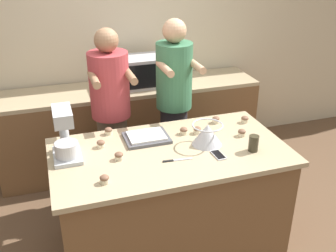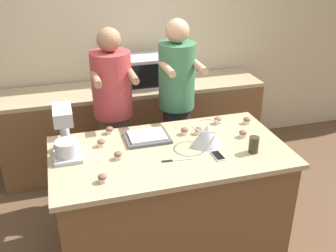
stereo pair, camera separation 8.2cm
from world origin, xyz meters
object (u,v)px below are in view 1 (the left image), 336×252
(cupcake_2, at_px, (197,130))
(cupcake_3, at_px, (245,119))
(microwave_oven, at_px, (141,71))
(cupcake_8, at_px, (104,179))
(cupcake_4, at_px, (119,156))
(mixing_bowl, at_px, (207,134))
(stand_mixer, at_px, (65,137))
(baking_tray, at_px, (147,137))
(cupcake_0, at_px, (184,131))
(cupcake_7, at_px, (242,133))
(person_right, at_px, (174,106))
(cupcake_6, at_px, (216,120))
(drinking_glass, at_px, (254,143))
(cupcake_5, at_px, (101,144))
(person_left, at_px, (112,116))
(cupcake_1, at_px, (109,131))
(knife, at_px, (176,160))
(cell_phone, at_px, (218,155))

(cupcake_2, height_order, cupcake_3, same)
(microwave_oven, xyz_separation_m, cupcake_8, (-0.68, -1.68, -0.15))
(cupcake_2, relative_size, cupcake_4, 1.00)
(mixing_bowl, bearing_deg, stand_mixer, 173.29)
(baking_tray, distance_m, cupcake_0, 0.32)
(cupcake_0, xyz_separation_m, cupcake_7, (0.44, -0.18, 0.00))
(person_right, relative_size, mixing_bowl, 7.13)
(cupcake_4, bearing_deg, cupcake_6, 21.02)
(cupcake_4, bearing_deg, cupcake_7, 3.57)
(cupcake_4, height_order, cupcake_6, same)
(drinking_glass, distance_m, cupcake_5, 1.16)
(person_left, height_order, microwave_oven, person_left)
(mixing_bowl, xyz_separation_m, cupcake_2, (-0.00, 0.20, -0.06))
(person_right, relative_size, cupcake_8, 27.50)
(mixing_bowl, bearing_deg, cupcake_8, -161.17)
(cupcake_0, relative_size, cupcake_6, 1.00)
(person_left, xyz_separation_m, cupcake_2, (0.61, -0.58, 0.04))
(person_left, bearing_deg, cupcake_5, -108.11)
(cupcake_4, bearing_deg, cupcake_2, 17.39)
(cupcake_3, height_order, cupcake_7, same)
(cupcake_3, bearing_deg, baking_tray, -177.40)
(cupcake_3, bearing_deg, cupcake_0, -175.63)
(cupcake_6, bearing_deg, drinking_glass, -83.29)
(stand_mixer, relative_size, cupcake_8, 6.22)
(person_right, xyz_separation_m, cupcake_2, (0.01, -0.58, 0.01))
(mixing_bowl, distance_m, cupcake_3, 0.54)
(cupcake_2, bearing_deg, cupcake_1, 163.36)
(drinking_glass, bearing_deg, stand_mixer, 166.24)
(cupcake_1, relative_size, cupcake_6, 1.00)
(person_left, height_order, cupcake_6, person_left)
(person_right, height_order, cupcake_5, person_right)
(microwave_oven, relative_size, cupcake_7, 8.73)
(cupcake_1, height_order, cupcake_3, same)
(stand_mixer, distance_m, cupcake_8, 0.48)
(baking_tray, distance_m, drinking_glass, 0.84)
(knife, height_order, cupcake_8, cupcake_8)
(cupcake_1, height_order, cupcake_6, same)
(person_left, relative_size, cupcake_7, 26.84)
(stand_mixer, xyz_separation_m, cupcake_2, (1.06, 0.07, -0.14))
(person_left, distance_m, cupcake_5, 0.61)
(cell_phone, bearing_deg, cupcake_7, 36.85)
(cupcake_2, xyz_separation_m, cupcake_4, (-0.70, -0.22, 0.00))
(knife, bearing_deg, cupcake_4, 159.89)
(cupcake_0, distance_m, cupcake_3, 0.59)
(person_left, xyz_separation_m, microwave_oven, (0.44, 0.61, 0.20))
(stand_mixer, height_order, cupcake_2, stand_mixer)
(mixing_bowl, distance_m, microwave_oven, 1.40)
(knife, relative_size, cupcake_2, 3.51)
(cupcake_6, bearing_deg, person_left, 152.13)
(baking_tray, relative_size, cell_phone, 2.39)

